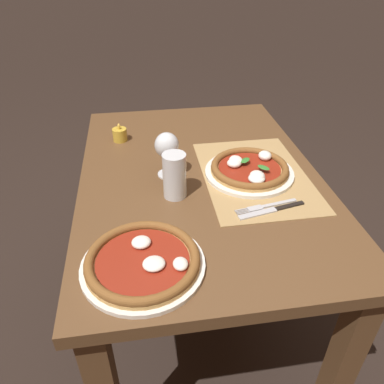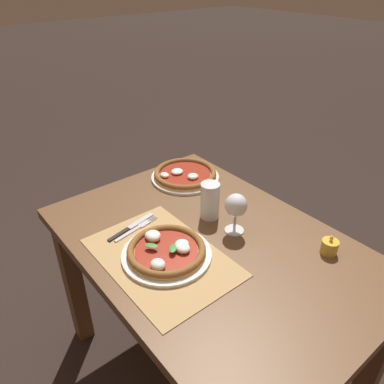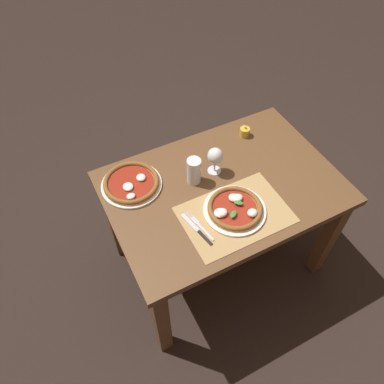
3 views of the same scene
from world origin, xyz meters
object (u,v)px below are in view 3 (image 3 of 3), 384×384
at_px(pint_glass, 194,171).
at_px(fork, 199,226).
at_px(knife, 196,229).
at_px(pizza_far, 131,183).
at_px(wine_glass, 215,157).
at_px(votive_candle, 245,132).
at_px(pizza_near, 235,209).

bearing_deg(pint_glass, fork, -112.02).
xyz_separation_m(pint_glass, knife, (-0.13, -0.27, -0.06)).
bearing_deg(pizza_far, fork, -63.12).
bearing_deg(knife, wine_glass, 48.21).
distance_m(pizza_far, pint_glass, 0.32).
relative_size(pizza_far, votive_candle, 4.25).
distance_m(wine_glass, fork, 0.37).
distance_m(pizza_far, knife, 0.42).
height_order(wine_glass, fork, wine_glass).
height_order(pizza_near, fork, pizza_near).
bearing_deg(pizza_far, knife, -66.40).
distance_m(pizza_far, votive_candle, 0.71).
relative_size(pizza_near, fork, 1.50).
distance_m(fork, votive_candle, 0.67).
bearing_deg(pizza_near, knife, -177.38).
height_order(pint_glass, knife, pint_glass).
relative_size(pint_glass, votive_candle, 2.01).
bearing_deg(wine_glass, knife, -131.79).
bearing_deg(pizza_near, fork, 179.59).
height_order(knife, votive_candle, votive_candle).
bearing_deg(pizza_far, pizza_near, -44.83).
bearing_deg(votive_candle, knife, -140.51).
bearing_deg(fork, pizza_near, -0.41).
height_order(pizza_far, fork, pizza_far).
bearing_deg(pizza_far, votive_candle, 4.84).
distance_m(pint_glass, votive_candle, 0.45).
height_order(wine_glass, knife, wine_glass).
xyz_separation_m(pizza_near, fork, (-0.19, 0.00, -0.02)).
relative_size(pint_glass, knife, 0.68).
bearing_deg(knife, fork, 27.00).
distance_m(pizza_near, fork, 0.19).
relative_size(pizza_near, pint_glass, 2.07).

